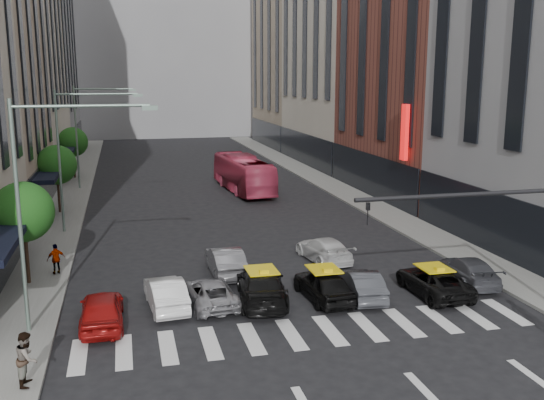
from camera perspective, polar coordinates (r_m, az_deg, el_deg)
ground at (r=23.33m, az=5.29°, el=-13.70°), size 160.00×160.00×0.00m
sidewalk_left at (r=51.05m, az=-18.59°, el=-0.19°), size 3.00×96.00×0.15m
sidewalk_right at (r=54.14m, az=6.42°, el=1.00°), size 3.00×96.00×0.15m
building_left_d at (r=85.62m, az=-21.20°, el=14.20°), size 8.00×18.00×30.00m
building_right_b at (r=52.79m, az=13.71°, el=14.57°), size 8.00×18.00×26.00m
building_right_d at (r=88.33m, az=2.00°, el=14.19°), size 8.00×18.00×28.00m
building_far at (r=105.44m, az=-10.40°, el=15.77°), size 30.00×10.00×36.00m
tree_near at (r=30.91m, az=-22.38°, el=-1.05°), size 2.88×2.88×4.95m
tree_mid at (r=46.56m, az=-19.62°, el=3.13°), size 2.88×2.88×4.95m
tree_far at (r=62.39m, az=-18.24°, el=5.21°), size 2.88×2.88×4.95m
streetlamp_near at (r=24.41m, az=-20.69°, el=1.30°), size 5.38×0.25×9.00m
streetlamp_mid at (r=40.20m, az=-18.14°, el=5.24°), size 5.38×0.25×9.00m
streetlamp_far at (r=56.11m, az=-17.02°, el=6.94°), size 5.38×0.25×9.00m
traffic_signal at (r=24.59m, az=23.50°, el=-2.25°), size 10.10×0.20×6.00m
liberty_sign at (r=44.65m, az=12.39°, el=6.24°), size 0.30×0.70×4.00m
car_red at (r=25.73m, az=-15.73°, el=-9.88°), size 1.71×4.24×1.44m
car_white_front at (r=27.05m, az=-9.96°, el=-8.61°), size 1.81×4.28×1.37m
car_silver at (r=27.12m, az=-5.79°, el=-8.67°), size 2.24×4.33×1.17m
taxi_left at (r=27.27m, az=-0.99°, el=-8.14°), size 2.77×5.35×1.48m
taxi_center at (r=27.66m, az=4.88°, el=-7.95°), size 1.99×4.31×1.43m
car_grey_mid at (r=28.14m, az=8.46°, el=-7.83°), size 1.83×4.09×1.30m
taxi_right at (r=29.20m, az=14.95°, el=-7.42°), size 2.18×4.61×1.27m
car_grey_curb at (r=31.23m, az=17.96°, el=-6.32°), size 2.33×4.65×1.30m
car_row2_left at (r=31.04m, az=-4.40°, el=-5.73°), size 1.62×4.42×1.45m
car_row2_right at (r=33.32m, az=4.90°, el=-4.65°), size 2.36×4.69×1.31m
bus at (r=53.09m, az=-2.73°, el=2.48°), size 3.58×11.40×3.13m
pedestrian_near at (r=21.60m, az=-22.08°, el=-13.65°), size 0.73×0.91×1.79m
pedestrian_far at (r=32.47m, az=-19.65°, el=-5.24°), size 0.98×0.67×1.55m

